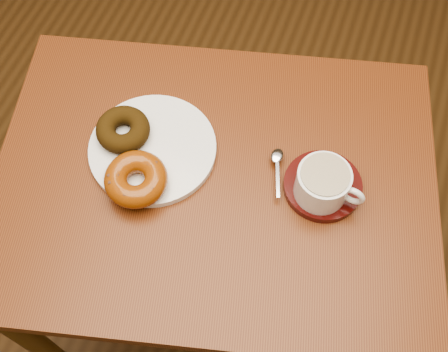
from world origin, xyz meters
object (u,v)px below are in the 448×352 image
(cafe_table, at_px, (215,206))
(saucer, at_px, (323,186))
(donut_plate, at_px, (153,149))
(coffee_cup, at_px, (323,183))

(cafe_table, relative_size, saucer, 6.59)
(saucer, bearing_deg, donut_plate, -174.88)
(cafe_table, height_order, saucer, saucer)
(cafe_table, relative_size, coffee_cup, 7.50)
(donut_plate, relative_size, saucer, 1.69)
(cafe_table, distance_m, donut_plate, 0.19)
(saucer, distance_m, coffee_cup, 0.05)
(cafe_table, distance_m, coffee_cup, 0.27)
(cafe_table, xyz_separation_m, donut_plate, (-0.13, 0.02, 0.14))
(cafe_table, xyz_separation_m, coffee_cup, (0.20, 0.03, 0.18))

